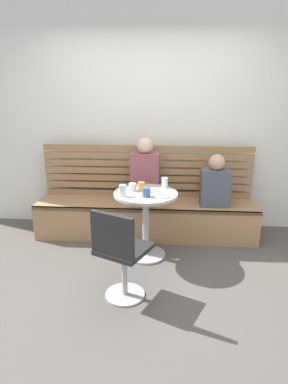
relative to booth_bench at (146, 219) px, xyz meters
name	(u,v)px	position (x,y,z in m)	size (l,w,h in m)	color
ground	(137,290)	(0.00, -1.20, -0.22)	(8.00, 8.00, 0.00)	#514C47
back_wall	(148,116)	(0.00, 0.44, 1.23)	(5.20, 0.10, 2.90)	white
booth_bench	(146,219)	(0.00, 0.00, 0.00)	(2.70, 0.52, 0.44)	#A87C51
booth_backrest	(147,171)	(0.00, 0.24, 0.56)	(2.65, 0.04, 0.67)	#9A7249
cafe_table	(146,212)	(0.04, -0.53, 0.30)	(0.68, 0.68, 0.74)	#ADADB2
white_chair	(120,252)	(-0.13, -1.34, 0.24)	(0.53, 0.53, 0.85)	#ADADB2
person_adult	(145,174)	(-0.01, 0.00, 0.58)	(0.34, 0.22, 0.80)	brown
person_child_left	(215,183)	(0.83, -0.03, 0.49)	(0.34, 0.22, 0.62)	#4C515B
cup_mug_blue	(146,192)	(0.05, -0.66, 0.57)	(0.08, 0.08, 0.10)	#3D5B9E
cup_glass_tall	(123,191)	(-0.19, -0.66, 0.58)	(0.07, 0.07, 0.12)	silver
cup_tumbler_orange	(141,187)	(-0.01, -0.48, 0.57)	(0.07, 0.07, 0.10)	orange
cup_water_clear	(165,183)	(0.23, -0.33, 0.57)	(0.07, 0.07, 0.11)	white
cup_glass_short	(132,187)	(-0.11, -0.47, 0.56)	(0.08, 0.08, 0.08)	silver
plate_small	(161,196)	(0.20, -0.65, 0.52)	(0.17, 0.17, 0.01)	white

